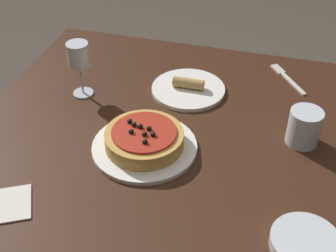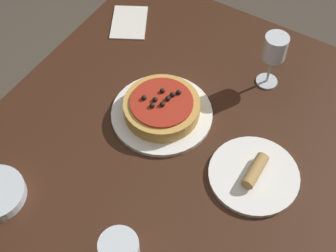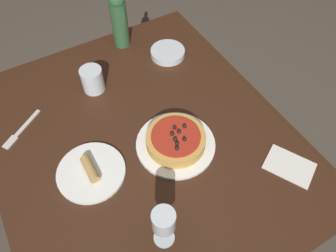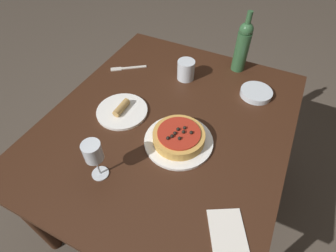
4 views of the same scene
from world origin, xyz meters
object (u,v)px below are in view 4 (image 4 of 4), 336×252
pizza (179,136)px  wine_glass (93,153)px  fork (126,68)px  side_plate (122,111)px  wine_bottle (243,46)px  water_cup (186,70)px  side_bowl (256,93)px  dining_table (168,134)px  dinner_plate (179,141)px

pizza → wine_glass: size_ratio=1.20×
fork → side_plate: size_ratio=0.73×
wine_glass → wine_bottle: wine_bottle is taller
water_cup → side_plate: bearing=156.0°
wine_glass → water_cup: (0.65, -0.05, -0.08)m
side_plate → side_bowl: bearing=-53.5°
side_bowl → dining_table: bearing=138.1°
side_bowl → side_plate: size_ratio=0.65×
dining_table → dinner_plate: bearing=-134.7°
fork → side_plate: 0.32m
side_plate → wine_glass: bearing=-161.4°
pizza → fork: 0.56m
wine_glass → wine_bottle: size_ratio=0.56×
pizza → side_bowl: pizza is taller
pizza → wine_bottle: wine_bottle is taller
dining_table → side_plate: (-0.04, 0.21, 0.09)m
water_cup → pizza: bearing=-160.3°
pizza → side_bowl: 0.47m
dining_table → wine_glass: wine_glass is taller
water_cup → side_bowl: water_cup is taller
fork → side_bowl: bearing=152.3°
water_cup → dinner_plate: bearing=-160.3°
side_bowl → wine_bottle: bearing=39.2°
wine_bottle → fork: bearing=116.0°
pizza → fork: size_ratio=1.25×
dinner_plate → wine_bottle: bearing=-7.1°
dining_table → side_plate: 0.23m
pizza → side_plate: bearing=81.4°
water_cup → wine_glass: bearing=175.4°
wine_bottle → side_bowl: size_ratio=2.07×
wine_glass → wine_bottle: bearing=-17.4°
pizza → side_plate: size_ratio=0.91×
pizza → wine_bottle: bearing=-7.0°
side_bowl → pizza: bearing=153.4°
wine_glass → fork: wine_glass is taller
dining_table → pizza: pizza is taller
dinner_plate → side_plate: 0.30m
fork → side_plate: side_plate is taller
side_plate → dining_table: bearing=-78.4°
water_cup → side_bowl: (0.03, -0.35, -0.04)m
dining_table → wine_bottle: (0.50, -0.16, 0.22)m
dinner_plate → wine_glass: (-0.26, 0.19, 0.12)m
wine_bottle → water_cup: 0.30m
dining_table → wine_glass: (-0.35, 0.10, 0.21)m
dining_table → fork: (0.24, 0.36, 0.09)m
water_cup → side_plate: (-0.35, 0.15, -0.04)m
water_cup → wine_bottle: bearing=-47.7°
dining_table → side_bowl: side_bowl is taller
wine_glass → fork: (0.59, 0.26, -0.12)m
wine_bottle → water_cup: size_ratio=3.10×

